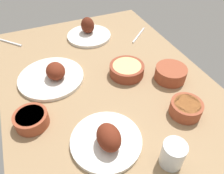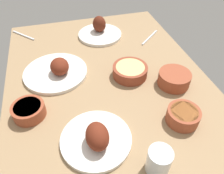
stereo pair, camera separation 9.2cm
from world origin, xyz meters
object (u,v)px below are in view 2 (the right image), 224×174
(plate_center_main, at_px, (97,138))
(bowl_soup, at_px, (183,115))
(bowl_onions, at_px, (174,78))
(plate_far_side, at_px, (57,71))
(bowl_potatoes, at_px, (29,110))
(water_tumbler, at_px, (159,161))
(fork_loose, at_px, (150,37))
(plate_near_viewer, at_px, (100,31))
(spoon_loose, at_px, (23,35))
(bowl_pasta, at_px, (130,71))

(plate_center_main, distance_m, bowl_soup, 0.33)
(bowl_onions, bearing_deg, plate_far_side, -112.78)
(plate_center_main, distance_m, plate_far_side, 0.42)
(bowl_potatoes, relative_size, water_tumbler, 1.33)
(fork_loose, bearing_deg, plate_far_side, -22.03)
(plate_near_viewer, xyz_separation_m, spoon_loose, (-0.11, -0.43, -0.02))
(plate_near_viewer, distance_m, water_tumbler, 0.85)
(plate_center_main, height_order, bowl_soup, plate_center_main)
(bowl_pasta, bearing_deg, plate_far_side, -107.09)
(plate_near_viewer, xyz_separation_m, water_tumbler, (0.85, -0.01, 0.02))
(plate_far_side, xyz_separation_m, water_tumbler, (0.55, 0.26, 0.03))
(plate_far_side, bearing_deg, spoon_loose, -158.41)
(water_tumbler, distance_m, fork_loose, 0.79)
(plate_far_side, distance_m, bowl_pasta, 0.34)
(water_tumbler, bearing_deg, bowl_pasta, 171.87)
(spoon_loose, bearing_deg, plate_center_main, 155.57)
(plate_center_main, distance_m, bowl_onions, 0.44)
(spoon_loose, bearing_deg, water_tumbler, 161.63)
(bowl_soup, relative_size, spoon_loose, 0.69)
(bowl_onions, distance_m, bowl_soup, 0.21)
(bowl_potatoes, relative_size, spoon_loose, 0.70)
(plate_center_main, relative_size, bowl_onions, 1.77)
(bowl_pasta, relative_size, spoon_loose, 0.90)
(bowl_potatoes, distance_m, water_tumbler, 0.50)
(bowl_potatoes, xyz_separation_m, bowl_soup, (0.18, 0.55, 0.00))
(water_tumbler, bearing_deg, fork_loose, 158.94)
(bowl_onions, height_order, bowl_potatoes, bowl_onions)
(plate_center_main, bearing_deg, water_tumbler, 48.69)
(bowl_soup, bearing_deg, plate_far_side, -133.27)
(plate_far_side, xyz_separation_m, bowl_onions, (0.21, 0.49, 0.01))
(plate_near_viewer, relative_size, bowl_soup, 2.06)
(bowl_onions, relative_size, bowl_potatoes, 1.13)
(plate_near_viewer, xyz_separation_m, bowl_soup, (0.70, 0.15, 0.00))
(plate_center_main, height_order, bowl_potatoes, plate_center_main)
(bowl_potatoes, xyz_separation_m, spoon_loose, (-0.63, -0.04, -0.02))
(plate_center_main, relative_size, bowl_soup, 2.04)
(plate_far_side, relative_size, bowl_onions, 2.11)
(plate_near_viewer, xyz_separation_m, bowl_pasta, (0.40, 0.05, 0.00))
(bowl_onions, distance_m, spoon_loose, 0.89)
(bowl_potatoes, xyz_separation_m, fork_loose, (-0.41, 0.67, -0.02))
(plate_far_side, distance_m, bowl_potatoes, 0.25)
(plate_near_viewer, height_order, plate_far_side, plate_near_viewer)
(bowl_onions, height_order, bowl_soup, bowl_onions)
(bowl_pasta, bearing_deg, plate_near_viewer, -172.87)
(plate_center_main, relative_size, fork_loose, 1.34)
(bowl_onions, bearing_deg, water_tumbler, -33.81)
(plate_far_side, bearing_deg, bowl_pasta, 72.91)
(plate_near_viewer, bearing_deg, water_tumbler, -0.98)
(plate_near_viewer, height_order, bowl_soup, plate_near_viewer)
(bowl_soup, distance_m, bowl_pasta, 0.32)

